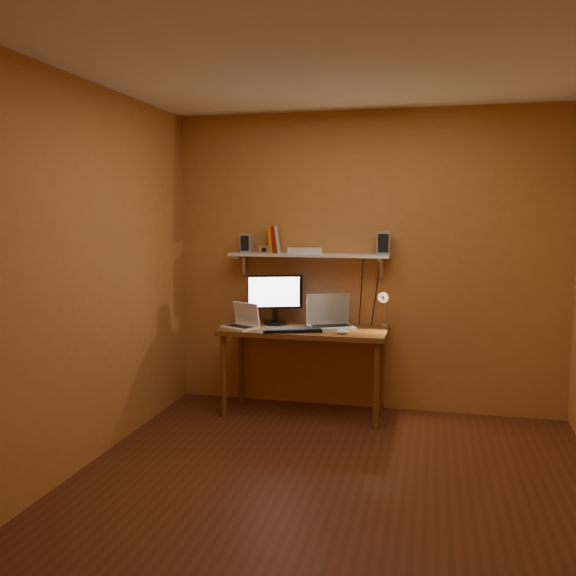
% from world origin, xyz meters
% --- Properties ---
extents(room, '(3.44, 3.24, 2.64)m').
position_xyz_m(room, '(0.00, 0.00, 1.30)').
color(room, '#532515').
rests_on(room, ground).
extents(desk, '(1.40, 0.60, 0.75)m').
position_xyz_m(desk, '(-0.48, 1.28, 0.66)').
color(desk, brown).
rests_on(desk, ground).
extents(wall_shelf, '(1.40, 0.25, 0.21)m').
position_xyz_m(wall_shelf, '(-0.48, 1.47, 1.36)').
color(wall_shelf, silver).
rests_on(wall_shelf, room).
extents(monitor, '(0.47, 0.26, 0.44)m').
position_xyz_m(monitor, '(-0.77, 1.42, 1.00)').
color(monitor, black).
rests_on(monitor, desk).
extents(laptop, '(0.45, 0.40, 0.28)m').
position_xyz_m(laptop, '(-0.28, 1.39, 0.82)').
color(laptop, gray).
rests_on(laptop, desk).
extents(netbook, '(0.35, 0.32, 0.22)m').
position_xyz_m(netbook, '(-0.99, 1.17, 0.81)').
color(netbook, white).
rests_on(netbook, desk).
extents(keyboard, '(0.51, 0.30, 0.03)m').
position_xyz_m(keyboard, '(-0.54, 1.12, 0.76)').
color(keyboard, black).
rests_on(keyboard, desk).
extents(mouse, '(0.10, 0.07, 0.04)m').
position_xyz_m(mouse, '(-0.12, 1.10, 0.77)').
color(mouse, white).
rests_on(mouse, desk).
extents(desk_lamp, '(0.09, 0.23, 0.38)m').
position_xyz_m(desk_lamp, '(0.18, 1.41, 0.96)').
color(desk_lamp, silver).
rests_on(desk_lamp, desk).
extents(speaker_left, '(0.10, 0.10, 0.17)m').
position_xyz_m(speaker_left, '(-1.04, 1.48, 1.46)').
color(speaker_left, gray).
rests_on(speaker_left, wall_shelf).
extents(speaker_right, '(0.12, 0.12, 0.20)m').
position_xyz_m(speaker_right, '(0.16, 1.48, 1.47)').
color(speaker_right, gray).
rests_on(speaker_right, wall_shelf).
extents(books, '(0.16, 0.17, 0.24)m').
position_xyz_m(books, '(-0.79, 1.48, 1.49)').
color(books, orange).
rests_on(books, wall_shelf).
extents(shelf_camera, '(0.11, 0.06, 0.06)m').
position_xyz_m(shelf_camera, '(-0.86, 1.41, 1.41)').
color(shelf_camera, silver).
rests_on(shelf_camera, wall_shelf).
extents(router, '(0.33, 0.25, 0.05)m').
position_xyz_m(router, '(-0.51, 1.47, 1.40)').
color(router, white).
rests_on(router, wall_shelf).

